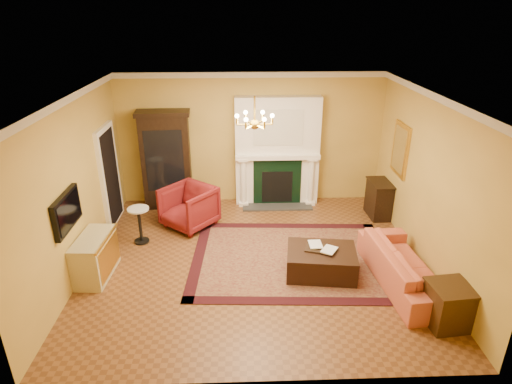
{
  "coord_description": "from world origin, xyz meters",
  "views": [
    {
      "loc": [
        -0.22,
        -6.68,
        4.27
      ],
      "look_at": [
        0.03,
        0.3,
        1.24
      ],
      "focal_mm": 30.0,
      "sensor_mm": 36.0,
      "label": 1
    }
  ],
  "objects_px": {
    "leather_ottoman": "(321,262)",
    "coral_sofa": "(406,261)",
    "pedestal_table": "(140,223)",
    "commode": "(95,257)",
    "console_table": "(379,200)",
    "end_table": "(448,306)",
    "china_cabinet": "(167,162)",
    "wingback_armchair": "(189,205)"
  },
  "relations": [
    {
      "from": "leather_ottoman",
      "to": "coral_sofa",
      "type": "bearing_deg",
      "value": -6.69
    },
    {
      "from": "pedestal_table",
      "to": "commode",
      "type": "xyz_separation_m",
      "value": [
        -0.52,
        -1.12,
        -0.06
      ]
    },
    {
      "from": "pedestal_table",
      "to": "console_table",
      "type": "distance_m",
      "value": 5.09
    },
    {
      "from": "coral_sofa",
      "to": "leather_ottoman",
      "type": "xyz_separation_m",
      "value": [
        -1.34,
        0.34,
        -0.2
      ]
    },
    {
      "from": "leather_ottoman",
      "to": "console_table",
      "type": "bearing_deg",
      "value": 60.3
    },
    {
      "from": "commode",
      "to": "leather_ottoman",
      "type": "relative_size",
      "value": 0.86
    },
    {
      "from": "coral_sofa",
      "to": "end_table",
      "type": "relative_size",
      "value": 3.5
    },
    {
      "from": "pedestal_table",
      "to": "end_table",
      "type": "height_order",
      "value": "pedestal_table"
    },
    {
      "from": "china_cabinet",
      "to": "commode",
      "type": "relative_size",
      "value": 2.13
    },
    {
      "from": "commode",
      "to": "end_table",
      "type": "relative_size",
      "value": 1.59
    },
    {
      "from": "end_table",
      "to": "console_table",
      "type": "distance_m",
      "value": 3.55
    },
    {
      "from": "coral_sofa",
      "to": "wingback_armchair",
      "type": "bearing_deg",
      "value": 55.11
    },
    {
      "from": "end_table",
      "to": "leather_ottoman",
      "type": "bearing_deg",
      "value": 139.24
    },
    {
      "from": "end_table",
      "to": "china_cabinet",
      "type": "bearing_deg",
      "value": 137.14
    },
    {
      "from": "wingback_armchair",
      "to": "commode",
      "type": "height_order",
      "value": "wingback_armchair"
    },
    {
      "from": "china_cabinet",
      "to": "wingback_armchair",
      "type": "distance_m",
      "value": 1.35
    },
    {
      "from": "coral_sofa",
      "to": "end_table",
      "type": "xyz_separation_m",
      "value": [
        0.25,
        -1.03,
        -0.12
      ]
    },
    {
      "from": "commode",
      "to": "end_table",
      "type": "bearing_deg",
      "value": -11.51
    },
    {
      "from": "china_cabinet",
      "to": "pedestal_table",
      "type": "height_order",
      "value": "china_cabinet"
    },
    {
      "from": "wingback_armchair",
      "to": "leather_ottoman",
      "type": "relative_size",
      "value": 0.83
    },
    {
      "from": "end_table",
      "to": "commode",
      "type": "bearing_deg",
      "value": 165.17
    },
    {
      "from": "commode",
      "to": "console_table",
      "type": "height_order",
      "value": "console_table"
    },
    {
      "from": "commode",
      "to": "coral_sofa",
      "type": "distance_m",
      "value": 5.22
    },
    {
      "from": "pedestal_table",
      "to": "end_table",
      "type": "xyz_separation_m",
      "value": [
        4.93,
        -2.57,
        -0.11
      ]
    },
    {
      "from": "console_table",
      "to": "leather_ottoman",
      "type": "bearing_deg",
      "value": -129.22
    },
    {
      "from": "end_table",
      "to": "leather_ottoman",
      "type": "height_order",
      "value": "end_table"
    },
    {
      "from": "china_cabinet",
      "to": "coral_sofa",
      "type": "xyz_separation_m",
      "value": [
        4.38,
        -3.26,
        -0.63
      ]
    },
    {
      "from": "china_cabinet",
      "to": "console_table",
      "type": "xyz_separation_m",
      "value": [
        4.68,
        -0.74,
        -0.68
      ]
    },
    {
      "from": "pedestal_table",
      "to": "commode",
      "type": "distance_m",
      "value": 1.24
    },
    {
      "from": "wingback_armchair",
      "to": "pedestal_table",
      "type": "distance_m",
      "value": 1.1
    },
    {
      "from": "china_cabinet",
      "to": "console_table",
      "type": "bearing_deg",
      "value": -12.85
    },
    {
      "from": "pedestal_table",
      "to": "leather_ottoman",
      "type": "bearing_deg",
      "value": -19.71
    },
    {
      "from": "china_cabinet",
      "to": "end_table",
      "type": "distance_m",
      "value": 6.35
    },
    {
      "from": "china_cabinet",
      "to": "coral_sofa",
      "type": "relative_size",
      "value": 0.97
    },
    {
      "from": "wingback_armchair",
      "to": "end_table",
      "type": "relative_size",
      "value": 1.53
    },
    {
      "from": "wingback_armchair",
      "to": "coral_sofa",
      "type": "bearing_deg",
      "value": 9.67
    },
    {
      "from": "console_table",
      "to": "leather_ottoman",
      "type": "height_order",
      "value": "console_table"
    },
    {
      "from": "wingback_armchair",
      "to": "console_table",
      "type": "bearing_deg",
      "value": 44.14
    },
    {
      "from": "wingback_armchair",
      "to": "console_table",
      "type": "distance_m",
      "value": 4.12
    },
    {
      "from": "commode",
      "to": "coral_sofa",
      "type": "height_order",
      "value": "coral_sofa"
    },
    {
      "from": "commode",
      "to": "console_table",
      "type": "relative_size",
      "value": 1.29
    },
    {
      "from": "china_cabinet",
      "to": "coral_sofa",
      "type": "distance_m",
      "value": 5.49
    }
  ]
}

